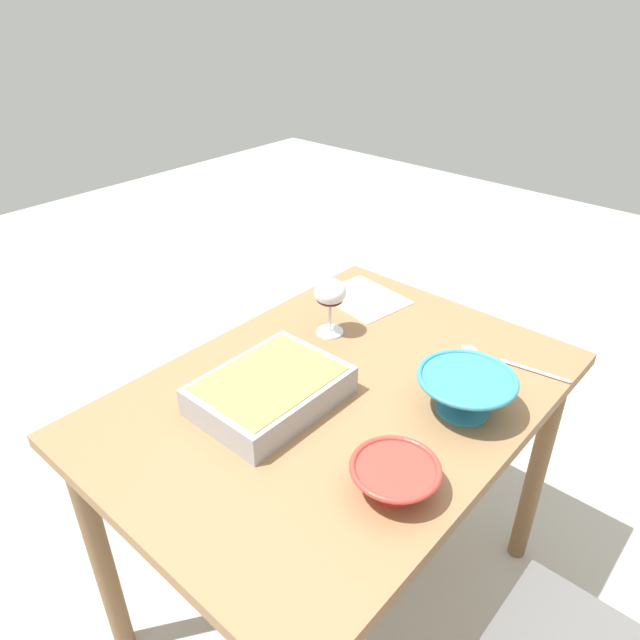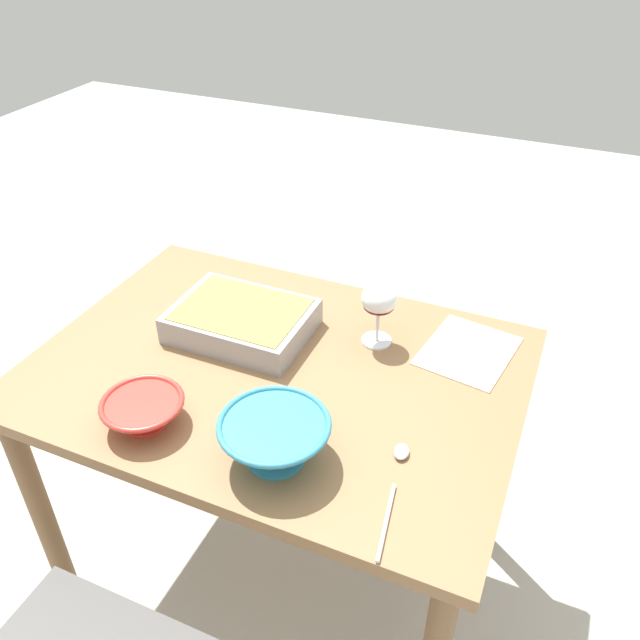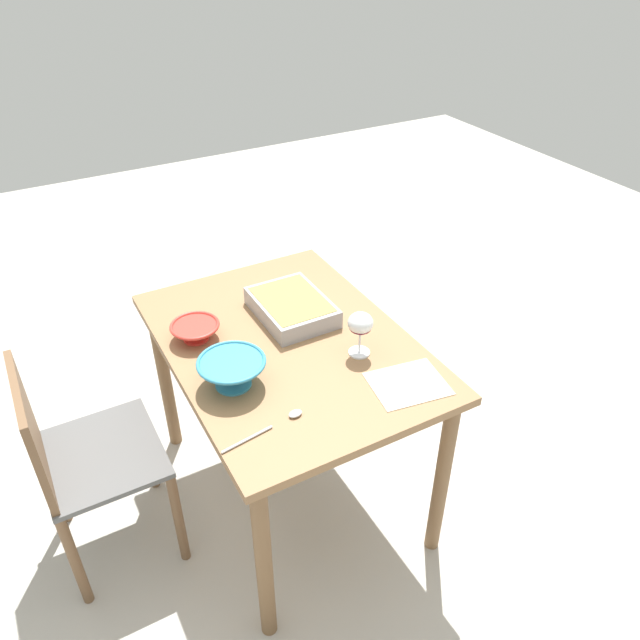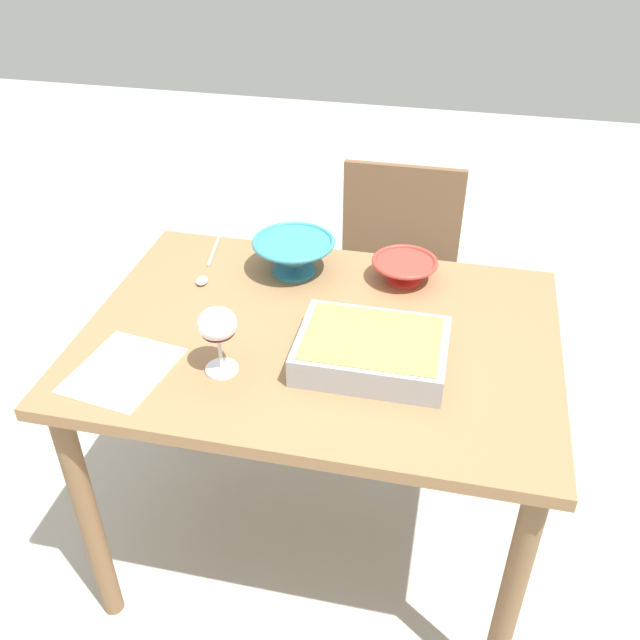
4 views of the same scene
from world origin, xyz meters
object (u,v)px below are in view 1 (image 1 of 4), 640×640
object	(u,v)px
small_bowl	(465,392)
dining_table	(339,425)
casserole_dish	(270,389)
napkin	(363,298)
serving_spoon	(493,357)
wine_glass	(330,296)
mixing_bowl	(395,476)

from	to	relation	value
small_bowl	dining_table	bearing A→B (deg)	-63.51
casserole_dish	napkin	size ratio (longest dim) A/B	1.39
serving_spoon	napkin	distance (m)	0.45
casserole_dish	napkin	world-z (taller)	casserole_dish
dining_table	wine_glass	distance (m)	0.34
dining_table	casserole_dish	size ratio (longest dim) A/B	3.40
wine_glass	casserole_dish	xyz separation A→B (m)	(0.32, 0.10, -0.08)
wine_glass	serving_spoon	world-z (taller)	wine_glass
dining_table	serving_spoon	size ratio (longest dim) A/B	4.06
wine_glass	napkin	distance (m)	0.25
small_bowl	serving_spoon	world-z (taller)	small_bowl
wine_glass	napkin	world-z (taller)	wine_glass
casserole_dish	serving_spoon	size ratio (longest dim) A/B	1.19
mixing_bowl	dining_table	bearing A→B (deg)	-121.34
dining_table	wine_glass	size ratio (longest dim) A/B	6.93
dining_table	wine_glass	world-z (taller)	wine_glass
wine_glass	mixing_bowl	distance (m)	0.58
small_bowl	serving_spoon	xyz separation A→B (m)	(-0.23, -0.05, -0.05)
dining_table	casserole_dish	bearing A→B (deg)	-32.91
casserole_dish	small_bowl	xyz separation A→B (m)	(-0.26, 0.34, 0.01)
dining_table	napkin	distance (m)	0.47
mixing_bowl	small_bowl	distance (m)	0.30
small_bowl	serving_spoon	size ratio (longest dim) A/B	0.80
dining_table	serving_spoon	bearing A→B (deg)	149.91
dining_table	mixing_bowl	world-z (taller)	mixing_bowl
dining_table	small_bowl	distance (m)	0.33
serving_spoon	napkin	xyz separation A→B (m)	(-0.04, -0.44, -0.01)
mixing_bowl	casserole_dish	bearing A→B (deg)	-94.64
napkin	dining_table	bearing A→B (deg)	30.69
napkin	mixing_bowl	bearing A→B (deg)	42.14
mixing_bowl	napkin	bearing A→B (deg)	-137.86
small_bowl	napkin	xyz separation A→B (m)	(-0.27, -0.49, -0.05)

